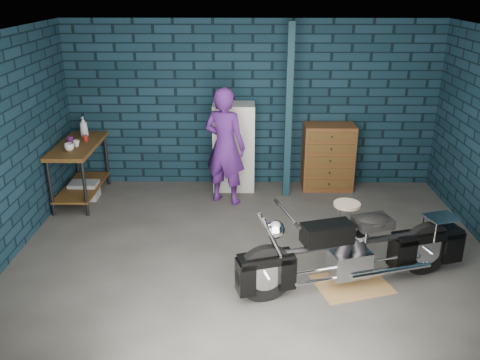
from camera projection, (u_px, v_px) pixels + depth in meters
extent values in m
plane|color=#53504D|center=(253.00, 255.00, 6.42)|extent=(6.00, 6.00, 0.00)
cube|color=black|center=(252.00, 105.00, 8.25)|extent=(6.00, 0.02, 2.70)
cube|color=white|center=(256.00, 34.00, 5.43)|extent=(6.00, 5.00, 0.02)
cube|color=#112B36|center=(289.00, 113.00, 7.73)|extent=(0.10, 0.10, 2.70)
cube|color=brown|center=(81.00, 172.00, 7.91)|extent=(0.60, 1.40, 0.91)
cube|color=olive|center=(352.00, 284.00, 5.80)|extent=(0.96, 0.82, 0.01)
imported|color=#512078|center=(225.00, 146.00, 7.65)|extent=(0.78, 0.66, 1.80)
cube|color=gray|center=(84.00, 190.00, 8.04)|extent=(0.43, 0.31, 0.27)
cube|color=silver|center=(234.00, 147.00, 8.24)|extent=(0.67, 0.48, 1.43)
cube|color=brown|center=(328.00, 157.00, 8.28)|extent=(0.82, 0.45, 1.09)
imported|color=beige|center=(69.00, 147.00, 7.42)|extent=(0.15, 0.15, 0.11)
imported|color=beige|center=(76.00, 143.00, 7.61)|extent=(0.12, 0.12, 0.09)
cylinder|color=#5E1A6B|center=(70.00, 140.00, 7.72)|extent=(0.10, 0.10, 0.12)
cylinder|color=maroon|center=(85.00, 138.00, 7.86)|extent=(0.08, 0.08, 0.10)
imported|color=gray|center=(84.00, 127.00, 8.04)|extent=(0.14, 0.14, 0.33)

